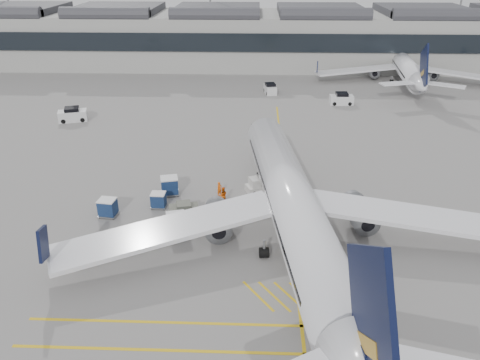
{
  "coord_description": "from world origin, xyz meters",
  "views": [
    {
      "loc": [
        6.67,
        -34.47,
        23.17
      ],
      "look_at": [
        5.24,
        4.42,
        4.0
      ],
      "focal_mm": 35.0,
      "sensor_mm": 36.0,
      "label": 1
    }
  ],
  "objects_px": {
    "belt_loader": "(264,185)",
    "ramp_agent_a": "(219,189)",
    "baggage_cart_a": "(176,222)",
    "airliner_main": "(294,208)",
    "pushback_tug": "(184,211)",
    "ramp_agent_b": "(223,195)"
  },
  "relations": [
    {
      "from": "airliner_main",
      "to": "pushback_tug",
      "type": "distance_m",
      "value": 11.17
    },
    {
      "from": "ramp_agent_b",
      "to": "belt_loader",
      "type": "bearing_deg",
      "value": -149.95
    },
    {
      "from": "baggage_cart_a",
      "to": "ramp_agent_b",
      "type": "relative_size",
      "value": 1.14
    },
    {
      "from": "ramp_agent_b",
      "to": "pushback_tug",
      "type": "distance_m",
      "value": 4.59
    },
    {
      "from": "belt_loader",
      "to": "airliner_main",
      "type": "bearing_deg",
      "value": -97.95
    },
    {
      "from": "belt_loader",
      "to": "ramp_agent_a",
      "type": "xyz_separation_m",
      "value": [
        -4.62,
        -1.48,
        0.22
      ]
    },
    {
      "from": "belt_loader",
      "to": "baggage_cart_a",
      "type": "xyz_separation_m",
      "value": [
        -8.01,
        -8.59,
        0.42
      ]
    },
    {
      "from": "baggage_cart_a",
      "to": "ramp_agent_b",
      "type": "xyz_separation_m",
      "value": [
        3.86,
        5.51,
        -0.08
      ]
    },
    {
      "from": "baggage_cart_a",
      "to": "ramp_agent_a",
      "type": "bearing_deg",
      "value": 49.56
    },
    {
      "from": "airliner_main",
      "to": "belt_loader",
      "type": "xyz_separation_m",
      "value": [
        -2.44,
        9.81,
        -2.88
      ]
    },
    {
      "from": "ramp_agent_b",
      "to": "pushback_tug",
      "type": "relative_size",
      "value": 0.59
    },
    {
      "from": "baggage_cart_a",
      "to": "ramp_agent_a",
      "type": "relative_size",
      "value": 1.31
    },
    {
      "from": "airliner_main",
      "to": "baggage_cart_a",
      "type": "distance_m",
      "value": 10.8
    },
    {
      "from": "belt_loader",
      "to": "pushback_tug",
      "type": "bearing_deg",
      "value": -164.0
    },
    {
      "from": "airliner_main",
      "to": "ramp_agent_a",
      "type": "distance_m",
      "value": 11.24
    },
    {
      "from": "pushback_tug",
      "to": "ramp_agent_a",
      "type": "bearing_deg",
      "value": 42.66
    },
    {
      "from": "airliner_main",
      "to": "ramp_agent_b",
      "type": "xyz_separation_m",
      "value": [
        -6.59,
        6.73,
        -2.54
      ]
    },
    {
      "from": "belt_loader",
      "to": "ramp_agent_b",
      "type": "distance_m",
      "value": 5.18
    },
    {
      "from": "ramp_agent_a",
      "to": "pushback_tug",
      "type": "height_order",
      "value": "ramp_agent_a"
    },
    {
      "from": "ramp_agent_b",
      "to": "airliner_main",
      "type": "bearing_deg",
      "value": 127.85
    },
    {
      "from": "belt_loader",
      "to": "ramp_agent_b",
      "type": "relative_size",
      "value": 2.71
    },
    {
      "from": "airliner_main",
      "to": "ramp_agent_b",
      "type": "bearing_deg",
      "value": 126.9
    }
  ]
}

